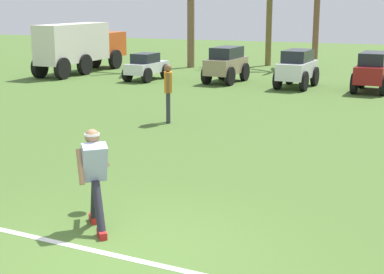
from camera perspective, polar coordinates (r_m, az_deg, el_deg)
ground_plane at (r=7.68m, az=-7.16°, el=-11.51°), size 80.00×80.00×0.00m
field_line_paint at (r=7.70m, az=-7.06°, el=-11.41°), size 19.40×1.66×0.01m
frisbee_thrower at (r=8.40m, az=-9.42°, el=-3.56°), size 0.66×0.99×1.43m
frisbee_in_flight at (r=9.19m, az=-9.06°, el=-2.81°), size 0.33×0.33×0.05m
teammate_near_sideline at (r=15.56m, az=-2.34°, el=4.80°), size 0.33×0.47×1.56m
parked_car_slot_a at (r=24.26m, az=-4.45°, el=6.86°), size 1.21×2.25×1.10m
parked_car_slot_b at (r=23.51m, az=3.34°, el=7.11°), size 1.32×2.41×1.40m
parked_car_slot_c at (r=22.40m, az=10.16°, el=6.64°), size 1.30×2.41×1.40m
parked_car_slot_d at (r=22.01m, az=17.15°, el=6.15°), size 1.29×2.40×1.40m
box_truck at (r=27.05m, az=-10.77°, el=8.73°), size 1.50×5.92×2.20m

